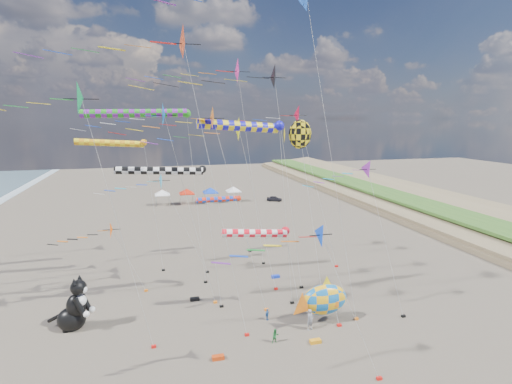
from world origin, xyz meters
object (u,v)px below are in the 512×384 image
at_px(cat_inflatable, 73,302).
at_px(child_blue, 267,314).
at_px(parked_car, 274,199).
at_px(child_green, 275,336).
at_px(fish_inflatable, 324,299).
at_px(person_adult, 310,320).

height_order(cat_inflatable, child_blue, cat_inflatable).
relative_size(cat_inflatable, parked_car, 1.45).
relative_size(child_green, child_blue, 1.15).
bearing_deg(child_green, cat_inflatable, 145.57).
bearing_deg(fish_inflatable, person_adult, -152.33).
bearing_deg(parked_car, fish_inflatable, -165.83).
distance_m(child_blue, parked_car, 52.13).
height_order(fish_inflatable, parked_car, fish_inflatable).
bearing_deg(child_blue, person_adult, -83.83).
height_order(child_blue, parked_car, parked_car).
height_order(fish_inflatable, child_green, fish_inflatable).
distance_m(cat_inflatable, child_blue, 16.65).
relative_size(cat_inflatable, person_adult, 2.59).
bearing_deg(cat_inflatable, fish_inflatable, 10.65).
relative_size(child_blue, parked_car, 0.32).
height_order(fish_inflatable, child_blue, fish_inflatable).
bearing_deg(cat_inflatable, parked_car, 77.86).
bearing_deg(cat_inflatable, child_green, 0.36).
distance_m(person_adult, child_blue, 3.98).
relative_size(cat_inflatable, child_green, 3.98).
height_order(cat_inflatable, child_green, cat_inflatable).
distance_m(person_adult, parked_car, 53.71).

